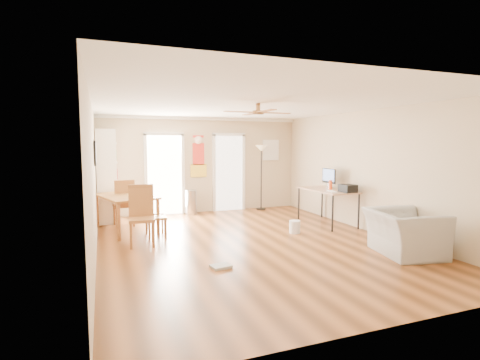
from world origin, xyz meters
name	(u,v)px	position (x,y,z in m)	size (l,w,h in m)	color
floor	(251,243)	(0.00, 0.00, 0.00)	(7.00, 7.00, 0.00)	brown
ceiling	(252,104)	(0.00, 0.00, 2.60)	(5.50, 7.00, 0.00)	silver
wall_back	(203,165)	(0.00, 3.50, 1.30)	(5.50, 0.04, 2.60)	beige
wall_front	(387,203)	(0.00, -3.50, 1.30)	(5.50, 0.04, 2.60)	beige
wall_left	(93,180)	(-2.75, 0.00, 1.30)	(0.04, 7.00, 2.60)	beige
wall_right	(370,171)	(2.75, 0.00, 1.30)	(0.04, 7.00, 2.60)	beige
crown_molding	(252,107)	(0.00, 0.00, 2.56)	(5.50, 7.00, 0.08)	white
kitchen_doorway	(165,175)	(-1.05, 3.48, 1.05)	(0.90, 0.10, 2.10)	white
bathroom_doorway	(229,173)	(0.75, 3.48, 1.05)	(0.80, 0.10, 2.10)	white
wall_decal	(198,156)	(-0.13, 3.48, 1.55)	(0.46, 0.03, 1.10)	red
ac_grille	(271,150)	(2.05, 3.47, 1.70)	(0.50, 0.04, 0.60)	white
framed_poster	(95,153)	(-2.73, 1.40, 1.70)	(0.04, 0.66, 0.48)	black
ceiling_fan	(258,112)	(0.00, -0.30, 2.43)	(1.24, 1.24, 0.20)	#593819
bookshelf	(107,176)	(-2.51, 3.11, 1.11)	(0.44, 1.00, 2.22)	white
dining_table	(126,213)	(-2.15, 1.86, 0.39)	(0.94, 1.56, 0.78)	olive
dining_chair_right_a	(154,211)	(-1.60, 1.52, 0.47)	(0.38, 0.38, 0.93)	#9A6631
dining_chair_right_b	(157,215)	(-1.60, 1.09, 0.45)	(0.37, 0.37, 0.91)	#9F6D33
dining_chair_near	(142,216)	(-1.96, 0.55, 0.56)	(0.46, 0.46, 1.11)	#AA7837
dining_chair_far	(124,203)	(-2.17, 2.42, 0.53)	(0.44, 0.44, 1.06)	olive
trash_can	(191,202)	(-0.40, 3.24, 0.33)	(0.30, 0.30, 0.65)	#ADADAF
torchiere_lamp	(261,178)	(1.65, 3.24, 0.92)	(0.35, 0.35, 1.84)	black
computer_desk	(327,207)	(2.32, 0.95, 0.41)	(0.76, 1.52, 0.82)	tan
imac	(329,178)	(2.47, 1.11, 1.05)	(0.07, 0.51, 0.48)	black
keyboard	(332,191)	(2.20, 0.60, 0.82)	(0.12, 0.37, 0.01)	white
printer	(348,188)	(2.45, 0.36, 0.90)	(0.29, 0.34, 0.17)	black
orange_bottle	(330,185)	(2.30, 0.80, 0.93)	(0.08, 0.08, 0.23)	#EE4915
wastebasket_a	(295,227)	(1.16, 0.40, 0.13)	(0.23, 0.23, 0.27)	silver
floor_cloth	(221,266)	(-0.97, -1.14, 0.02)	(0.29, 0.23, 0.04)	#A5A5A0
armchair	(404,233)	(2.15, -1.59, 0.38)	(1.16, 1.01, 0.75)	#9E9D99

